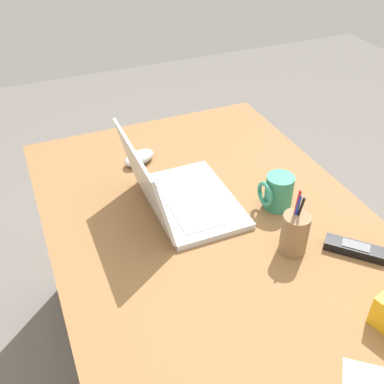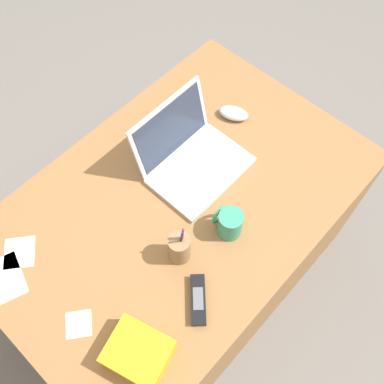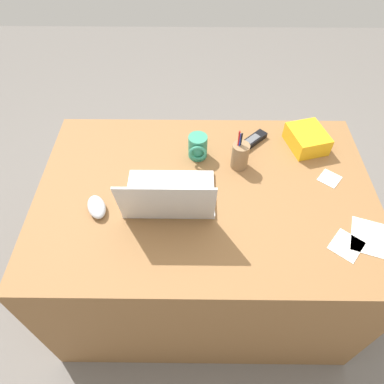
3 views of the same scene
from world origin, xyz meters
TOP-DOWN VIEW (x-y plane):
  - ground_plane at (0.00, 0.00)m, footprint 6.00×6.00m
  - desk at (0.00, 0.00)m, footprint 1.33×0.88m
  - laptop at (0.14, 0.07)m, footprint 0.34×0.29m
  - computer_mouse at (0.41, 0.10)m, footprint 0.10×0.13m
  - coffee_mug_white at (0.03, -0.20)m, footprint 0.08×0.09m
  - cordless_phone at (-0.21, -0.28)m, footprint 0.14×0.14m
  - pen_holder at (-0.14, -0.14)m, footprint 0.07×0.07m
  - snack_bag at (-0.44, -0.27)m, footprint 0.18×0.20m
  - paper_note_near_laptop at (-0.48, 0.24)m, footprint 0.14×0.14m
  - paper_note_left at (-0.57, 0.21)m, footprint 0.16×0.18m
  - paper_note_right at (-0.50, -0.07)m, footprint 0.11×0.11m

SIDE VIEW (x-z plane):
  - ground_plane at x=0.00m, z-range 0.00..0.00m
  - desk at x=0.00m, z-range 0.00..0.74m
  - paper_note_near_laptop at x=-0.48m, z-range 0.74..0.74m
  - paper_note_left at x=-0.57m, z-range 0.74..0.74m
  - paper_note_right at x=-0.50m, z-range 0.74..0.74m
  - cordless_phone at x=-0.21m, z-range 0.74..0.76m
  - computer_mouse at x=0.41m, z-range 0.74..0.77m
  - snack_bag at x=-0.44m, z-range 0.74..0.81m
  - laptop at x=0.14m, z-range 0.67..0.90m
  - coffee_mug_white at x=0.03m, z-range 0.74..0.84m
  - pen_holder at x=-0.14m, z-range 0.70..0.88m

